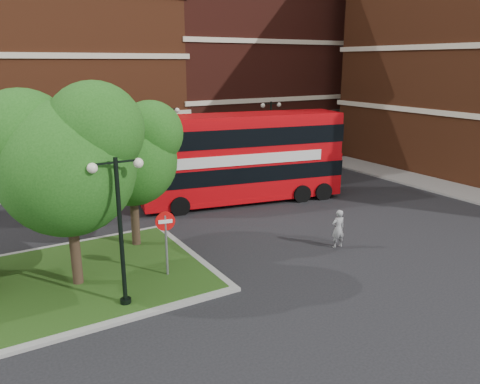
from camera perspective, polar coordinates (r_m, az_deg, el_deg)
ground at (r=18.19m, az=3.46°, el=-9.69°), size 120.00×120.00×0.00m
pavement_far at (r=32.38m, az=-13.18°, el=1.44°), size 44.00×3.00×0.12m
pavement_side at (r=31.12m, az=27.19°, el=-0.48°), size 3.00×28.00×0.12m
terrace_far_right at (r=44.20m, az=1.07°, el=15.93°), size 18.00×12.00×16.00m
traffic_island at (r=18.29m, az=-24.06°, el=-10.74°), size 12.60×7.60×0.15m
tree_island_west at (r=16.61m, az=-20.88°, el=4.28°), size 5.40×4.71×7.21m
tree_island_east at (r=19.79m, az=-13.46°, el=4.93°), size 4.46×3.90×6.29m
lamp_island at (r=15.09m, az=-14.40°, el=-4.00°), size 1.72×0.36×5.00m
lamp_far_left at (r=30.64m, az=-8.76°, el=6.17°), size 1.72×0.36×5.00m
lamp_far_right at (r=34.42m, az=3.75°, el=7.34°), size 1.72×0.36×5.00m
bus at (r=26.30m, az=0.20°, el=4.89°), size 11.73×4.76×4.37m
woman at (r=20.55m, az=11.87°, el=-4.40°), size 0.66×0.48×1.69m
car_silver at (r=30.87m, az=-19.55°, el=1.61°), size 4.70×2.35×1.54m
car_white at (r=34.53m, az=-1.68°, el=3.96°), size 4.91×2.10×1.58m
no_entry_sign at (r=17.18m, az=-9.05°, el=-4.75°), size 0.71×0.22×2.59m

